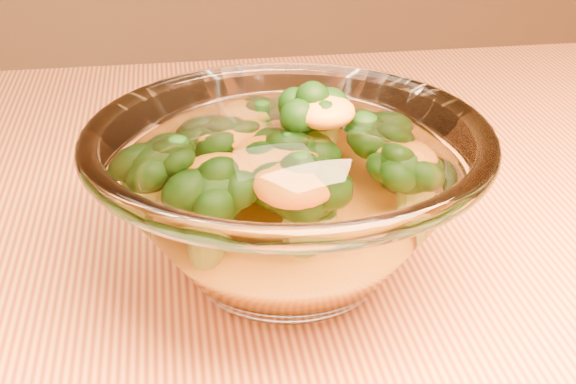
% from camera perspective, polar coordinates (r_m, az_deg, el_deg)
% --- Properties ---
extents(glass_bowl, '(0.23, 0.23, 0.10)m').
position_cam_1_polar(glass_bowl, '(0.45, -0.00, -0.55)').
color(glass_bowl, white).
rests_on(glass_bowl, table).
extents(cheese_sauce, '(0.11, 0.11, 0.03)m').
position_cam_1_polar(cheese_sauce, '(0.46, -0.00, -2.86)').
color(cheese_sauce, '#D55F11').
rests_on(cheese_sauce, glass_bowl).
extents(broccoli_heap, '(0.16, 0.14, 0.08)m').
position_cam_1_polar(broccoli_heap, '(0.45, -0.32, 1.50)').
color(broccoli_heap, black).
rests_on(broccoli_heap, cheese_sauce).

